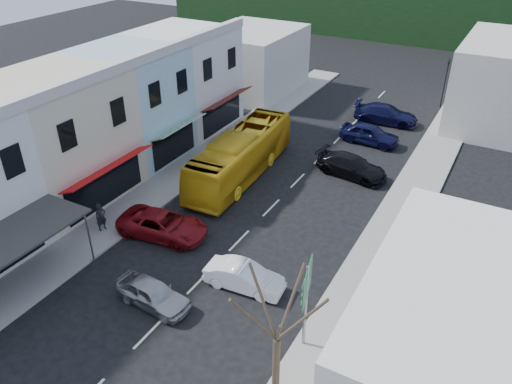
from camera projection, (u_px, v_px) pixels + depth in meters
name	position (u px, v px, depth m)	size (l,w,h in m)	color
ground	(200.00, 281.00, 25.59)	(120.00, 120.00, 0.00)	black
sidewalk_left	(192.00, 167.00, 36.19)	(3.00, 52.00, 0.15)	gray
sidewalk_right	(397.00, 223.00, 29.97)	(3.00, 52.00, 0.15)	gray
shopfront_row	(81.00, 128.00, 32.50)	(8.25, 30.00, 8.00)	silver
distant_block_left	(252.00, 61.00, 49.37)	(8.00, 10.00, 6.00)	#B7B2A8
distant_block_right	(508.00, 83.00, 41.83)	(8.00, 12.00, 7.00)	#B7B2A8
bus	(241.00, 156.00, 34.46)	(2.50, 11.60, 3.10)	gold
car_silver	(153.00, 293.00, 23.79)	(1.80, 4.40, 1.40)	#9F9FA3
car_white	(244.00, 276.00, 24.83)	(1.80, 4.40, 1.40)	white
car_red	(163.00, 225.00, 28.71)	(1.90, 4.60, 1.40)	maroon
car_black_near	(352.00, 167.00, 34.91)	(1.84, 4.50, 1.40)	black
car_navy_mid	(369.00, 135.00, 39.54)	(1.80, 4.40, 1.40)	black
car_navy_far	(386.00, 115.00, 43.15)	(1.84, 4.50, 1.40)	black
pedestrian_left	(101.00, 217.00, 28.86)	(0.60, 0.40, 1.70)	black
direction_sign	(305.00, 308.00, 20.80)	(0.68, 1.99, 4.43)	#135631
street_tree	(277.00, 340.00, 17.23)	(2.57, 2.57, 7.62)	#33281F
traffic_signal	(445.00, 83.00, 45.62)	(0.77, 1.01, 4.55)	black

